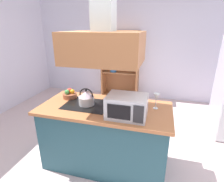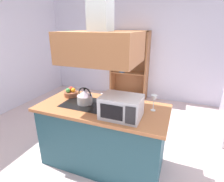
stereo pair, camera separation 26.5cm
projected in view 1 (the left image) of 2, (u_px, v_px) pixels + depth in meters
ground_plane at (113, 170)px, 2.52m from camera, size 7.80×7.80×0.00m
wall_back at (142, 48)px, 4.78m from camera, size 6.00×0.12×2.70m
kitchen_island at (105, 136)px, 2.52m from camera, size 1.72×0.83×0.90m
range_hood at (104, 38)px, 2.07m from camera, size 0.90×0.70×1.21m
dish_cabinet at (120, 69)px, 4.90m from camera, size 0.99×0.40×1.80m
kettle at (86, 98)px, 2.40m from camera, size 0.21×0.21×0.23m
cutting_board at (118, 100)px, 2.57m from camera, size 0.37×0.28×0.02m
microwave at (127, 106)px, 2.08m from camera, size 0.46×0.35×0.26m
wine_glass_on_counter at (156, 97)px, 2.28m from camera, size 0.08×0.08×0.21m
fruit_bowl at (70, 94)px, 2.65m from camera, size 0.20×0.20×0.14m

